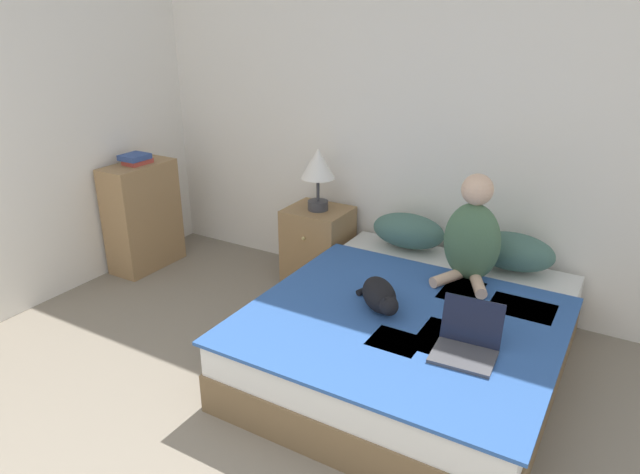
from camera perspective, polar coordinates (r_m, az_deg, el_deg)
The scene contains 11 objects.
wall_back at distance 4.08m, azimuth 11.37°, elevation 11.12°, with size 5.64×0.05×2.55m.
bed at distance 3.45m, azimuth 9.16°, elevation -9.86°, with size 1.66×1.90×0.43m.
pillow_near at distance 4.07m, azimuth 8.81°, elevation 0.61°, with size 0.52×0.29×0.24m.
pillow_far at distance 3.89m, azimuth 18.75°, elevation -1.39°, with size 0.52×0.29×0.24m.
person_sitting at distance 3.60m, azimuth 14.97°, elevation 0.09°, with size 0.36×0.35×0.68m.
cat_tabby at distance 3.22m, azimuth 6.02°, elevation -5.87°, with size 0.36×0.43×0.17m.
laptop_open at distance 2.94m, azimuth 14.43°, elevation -10.30°, with size 0.32×0.31×0.25m.
nightstand at distance 4.43m, azimuth -0.20°, elevation -0.82°, with size 0.46×0.43×0.60m.
table_lamp at distance 4.21m, azimuth -0.21°, elevation 6.92°, with size 0.26×0.26×0.47m.
bookshelf at distance 4.86m, azimuth -17.29°, elevation 2.00°, with size 0.30×0.59×0.87m.
book_stack_top at distance 4.73m, azimuth -17.93°, elevation 7.44°, with size 0.18×0.22×0.08m.
Camera 1 is at (1.31, -0.25, 2.01)m, focal length 32.00 mm.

